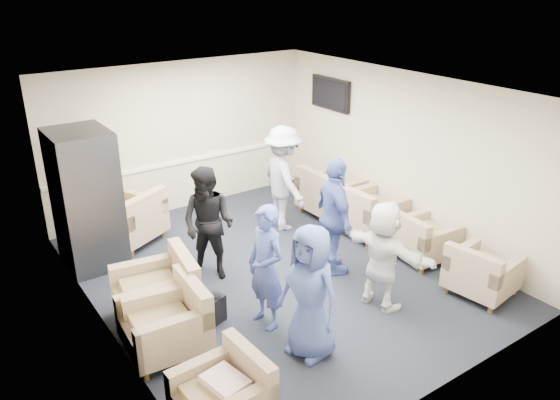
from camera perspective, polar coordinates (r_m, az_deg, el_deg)
floor at (r=8.13m, az=-0.39°, el=-7.50°), size 6.00×6.00×0.00m
ceiling at (r=7.16m, az=-0.45°, el=11.50°), size 6.00×6.00×0.00m
back_wall at (r=10.04m, az=-10.22°, el=6.49°), size 5.00×0.02×2.70m
front_wall at (r=5.58m, az=17.47°, el=-7.92°), size 5.00×0.02×2.70m
left_wall at (r=6.58m, az=-18.70°, el=-3.22°), size 0.02×6.00×2.70m
right_wall at (r=9.11m, az=12.70°, el=4.63°), size 0.02×6.00×2.70m
chair_rail at (r=10.15m, az=-9.99°, el=4.03°), size 4.98×0.04×0.06m
tv at (r=10.15m, az=5.28°, el=10.99°), size 0.10×1.00×0.58m
armchair_left_near at (r=5.61m, az=-5.63°, el=-19.75°), size 0.82×0.82×0.64m
armchair_left_mid at (r=6.57m, az=-11.48°, el=-12.51°), size 0.95×0.95×0.71m
armchair_left_far at (r=7.07m, az=-12.36°, el=-9.61°), size 1.07×1.07×0.75m
armchair_right_near at (r=7.92m, az=20.22°, el=-7.29°), size 0.91×0.91×0.65m
armchair_right_midnear at (r=8.59m, az=14.48°, el=-4.07°), size 0.88×0.88×0.66m
armchair_right_midfar at (r=9.19m, az=9.05°, el=-1.49°), size 0.94×0.94×0.74m
armchair_right_far at (r=9.88m, az=5.05°, el=0.54°), size 0.96×0.96×0.76m
armchair_corner at (r=9.15m, az=-15.31°, el=-2.11°), size 1.28×1.28×0.76m
vending_machine at (r=8.44m, az=-19.54°, el=0.09°), size 0.84×0.98×2.07m
backpack at (r=7.02m, az=-6.84°, el=-10.95°), size 0.29×0.24×0.43m
pillow at (r=5.50m, az=-5.74°, el=-18.52°), size 0.39×0.47×0.12m
person_front_left at (r=6.15m, az=3.18°, el=-9.62°), size 0.67×0.88×1.61m
person_mid_left at (r=6.64m, az=-1.49°, el=-7.05°), size 0.43×0.61×1.59m
person_back_left at (r=7.73m, az=-7.50°, el=-2.50°), size 0.97×1.02×1.65m
person_back_right at (r=9.14m, az=0.38°, el=2.25°), size 0.80×1.23×1.79m
person_mid_right at (r=7.80m, az=5.71°, el=-1.80°), size 0.70×1.10×1.75m
person_front_right at (r=7.16m, az=10.72°, el=-5.69°), size 0.66×1.42×1.47m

